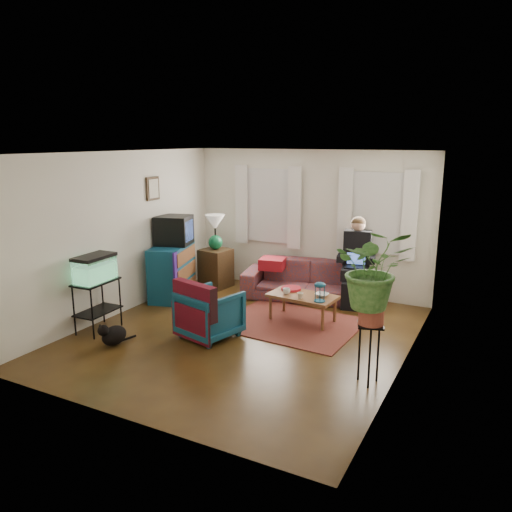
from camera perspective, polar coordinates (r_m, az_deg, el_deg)
The scene contains 31 objects.
floor at distance 7.33m, azimuth -1.46°, elevation -9.04°, with size 4.50×5.00×0.01m, color #4F2B14.
ceiling at distance 6.79m, azimuth -1.59°, elevation 11.72°, with size 4.50×5.00×0.01m, color white.
wall_back at distance 9.17m, azimuth 6.07°, elevation 3.90°, with size 4.50×0.01×2.60m, color silver.
wall_front at distance 4.98m, azimuth -15.60°, elevation -4.57°, with size 4.50×0.01×2.60m, color silver.
wall_left at distance 8.25m, azimuth -15.34°, elevation 2.44°, with size 0.01×5.00×2.60m, color silver.
wall_right at distance 6.21m, azimuth 16.99°, elevation -1.16°, with size 0.01×5.00×2.60m, color silver.
window_left at distance 9.44m, azimuth 1.51°, elevation 5.76°, with size 1.08×0.04×1.38m, color white.
window_right at distance 8.75m, azimuth 13.72°, elevation 4.79°, with size 1.08×0.04×1.38m, color white.
curtains_left at distance 9.36m, azimuth 1.30°, elevation 5.70°, with size 1.36×0.06×1.50m, color white.
curtains_right at distance 8.67m, azimuth 13.59°, elevation 4.72°, with size 1.36×0.06×1.50m, color white.
picture_frame at distance 8.77m, azimuth -11.67°, elevation 7.55°, with size 0.04×0.32×0.40m, color #3D2616.
area_rug at distance 7.77m, azimuth 4.02°, elevation -7.70°, with size 2.00×1.60×0.01m, color brown.
sofa at distance 8.88m, azimuth 6.00°, elevation -2.07°, with size 2.28×0.90×0.89m, color brown.
seated_person at distance 8.73m, azimuth 11.35°, elevation -0.95°, with size 0.57×0.70×1.36m, color black, non-canonical shape.
side_table at distance 9.58m, azimuth -4.61°, elevation -1.37°, with size 0.50×0.50×0.74m, color #402E18.
table_lamp at distance 9.43m, azimuth -4.68°, elevation 2.64°, with size 0.38×0.38×0.67m, color white, non-canonical shape.
dresser at distance 9.00m, azimuth -9.57°, elevation -1.76°, with size 0.53×1.06×0.95m, color #115267.
crt_tv at distance 8.93m, azimuth -9.39°, elevation 2.94°, with size 0.58×0.53×0.51m, color black.
aquarium_stand at distance 7.74m, azimuth -17.64°, elevation -5.47°, with size 0.38×0.68×0.76m, color black.
aquarium at distance 7.58m, azimuth -17.95°, elevation -1.31°, with size 0.34×0.62×0.40m, color #7FD899.
black_cat at distance 7.21m, azimuth -15.92°, elevation -8.50°, with size 0.26×0.40×0.34m, color black.
armchair at distance 7.19m, azimuth -5.30°, elevation -6.29°, with size 0.75×0.70×0.77m, color #125E6C.
serape_throw at distance 6.95m, azimuth -7.12°, elevation -5.64°, with size 0.77×0.18×0.63m, color #9E0A0A.
coffee_table at distance 7.83m, azimuth 5.32°, elevation -5.93°, with size 1.03×0.56×0.43m, color brown.
cup_a at distance 7.78m, azimuth 3.50°, elevation -4.03°, with size 0.12×0.12×0.09m, color white.
cup_b at distance 7.59m, azimuth 5.08°, elevation -4.52°, with size 0.09×0.09×0.09m, color beige.
bowl at distance 7.72m, azimuth 7.54°, elevation -4.42°, with size 0.20×0.20×0.05m, color white.
snack_tray at distance 8.01m, azimuth 4.04°, elevation -3.73°, with size 0.32×0.32×0.04m, color #B21414.
birdcage at distance 7.45m, azimuth 7.31°, elevation -4.06°, with size 0.17×0.17×0.30m, color #115B6B, non-canonical shape.
plant_stand at distance 6.00m, azimuth 12.78°, elevation -10.84°, with size 0.31×0.31×0.73m, color black.
potted_plant at distance 5.71m, azimuth 13.23°, elevation -2.82°, with size 0.84×0.72×0.93m, color #599947.
Camera 1 is at (3.29, -5.93, 2.79)m, focal length 35.00 mm.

